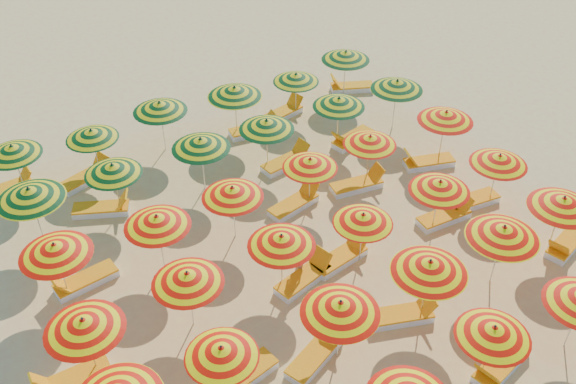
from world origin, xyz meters
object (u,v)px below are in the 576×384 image
object	(u,v)px
umbrella_18	(55,249)
lounger_13	(472,201)
lounger_18	(103,209)
umbrella_22	(370,140)
lounger_2	(500,366)
umbrella_34	(296,78)
umbrella_23	(446,116)
lounger_8	(566,244)
umbrella_21	(310,163)
umbrella_11	(563,203)
umbrella_20	(232,192)
umbrella_9	(430,267)
umbrella_7	(221,352)
umbrella_26	(201,143)
lounger_22	(86,177)
umbrella_25	(113,169)
lounger_15	(294,204)
umbrella_28	(339,102)
lounger_21	(7,189)
umbrella_8	(340,307)
lounger_20	(352,139)
lounger_5	(242,377)
lounger_6	(316,355)
umbrella_16	(440,186)
lounger_17	(428,162)
umbrella_17	(499,160)
lounger_7	(402,315)
umbrella_3	(494,332)
lounger_23	(254,130)
umbrella_32	(160,107)
lounger_16	(358,185)
lounger_11	(341,258)
lounger_24	(283,113)
umbrella_27	(267,125)
umbrella_14	(281,240)
umbrella_31	(92,134)
umbrella_12	(84,324)
lounger_9	(72,380)
lounger_12	(445,217)
beachgoer_a	(299,252)
umbrella_10	(503,232)
umbrella_29	(397,85)
lounger_25	(351,87)
umbrella_19	(157,221)
lounger_10	(304,278)

from	to	relation	value
umbrella_18	lounger_13	size ratio (longest dim) A/B	1.12
umbrella_18	lounger_18	bearing A→B (deg)	57.95
umbrella_22	lounger_2	bearing A→B (deg)	-102.27
umbrella_18	umbrella_34	size ratio (longest dim) A/B	0.90
umbrella_23	lounger_8	distance (m)	5.58
umbrella_21	umbrella_11	bearing A→B (deg)	-47.37
umbrella_20	lounger_2	distance (m)	8.31
umbrella_9	umbrella_22	size ratio (longest dim) A/B	1.32
umbrella_7	umbrella_26	xyz separation A→B (m)	(2.85, 7.42, 0.18)
umbrella_26	lounger_22	distance (m)	4.27
umbrella_25	lounger_15	world-z (taller)	umbrella_25
umbrella_20	umbrella_28	xyz separation A→B (m)	(5.38, 2.63, 0.03)
umbrella_22	lounger_21	distance (m)	11.78
umbrella_8	umbrella_22	bearing A→B (deg)	48.57
umbrella_28	lounger_20	xyz separation A→B (m)	(0.50, -0.23, -1.54)
lounger_5	lounger_6	xyz separation A→B (m)	(1.82, -0.34, 0.00)
umbrella_16	lounger_17	xyz separation A→B (m)	(2.02, 2.63, -1.50)
umbrella_17	lounger_7	distance (m)	6.15
umbrella_3	lounger_23	distance (m)	12.18
umbrella_32	umbrella_26	bearing A→B (deg)	-84.16
lounger_16	lounger_11	bearing A→B (deg)	-124.72
lounger_15	lounger_24	size ratio (longest dim) A/B	1.00
umbrella_27	umbrella_16	bearing A→B (deg)	-62.72
umbrella_14	lounger_23	bearing A→B (deg)	67.74
umbrella_31	lounger_22	bearing A→B (deg)	-161.47
umbrella_14	lounger_6	xyz separation A→B (m)	(-0.51, -2.53, -1.52)
umbrella_14	umbrella_12	bearing A→B (deg)	-177.50
umbrella_31	lounger_21	size ratio (longest dim) A/B	1.24
umbrella_21	lounger_22	bearing A→B (deg)	140.47
umbrella_21	umbrella_28	bearing A→B (deg)	42.41
lounger_9	lounger_12	xyz separation A→B (m)	(11.48, 0.15, 0.00)
lounger_7	umbrella_14	bearing A→B (deg)	147.68
lounger_24	beachgoer_a	distance (m)	8.29
lounger_12	umbrella_11	bearing A→B (deg)	-53.05
lounger_21	umbrella_23	bearing A→B (deg)	-26.34
umbrella_34	umbrella_10	bearing A→B (deg)	-89.34
umbrella_28	umbrella_31	xyz separation A→B (m)	(-7.91, 2.45, -0.10)
beachgoer_a	lounger_22	bearing A→B (deg)	34.76
umbrella_12	umbrella_29	distance (m)	13.81
lounger_24	umbrella_23	bearing A→B (deg)	-70.75
umbrella_22	lounger_25	size ratio (longest dim) A/B	1.00
umbrella_19	lounger_13	bearing A→B (deg)	-13.68
lounger_23	lounger_22	bearing A→B (deg)	-174.36
umbrella_14	lounger_20	xyz separation A→B (m)	(5.70, 4.87, -1.52)
umbrella_9	lounger_10	size ratio (longest dim) A/B	1.32
umbrella_25	umbrella_28	bearing A→B (deg)	-1.53
umbrella_3	umbrella_17	bearing A→B (deg)	44.25
umbrella_8	umbrella_12	world-z (taller)	umbrella_8
umbrella_14	lounger_2	size ratio (longest dim) A/B	1.16
lounger_15	lounger_23	distance (m)	4.55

